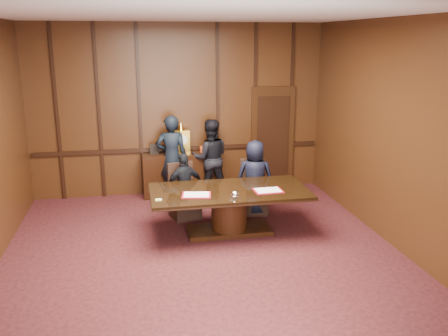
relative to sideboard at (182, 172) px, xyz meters
name	(u,v)px	position (x,y,z in m)	size (l,w,h in m)	color
room	(209,147)	(0.07, -3.12, 1.24)	(7.00, 7.04, 3.50)	black
sideboard	(182,172)	(0.00, 0.00, 0.00)	(1.60, 0.45, 1.54)	black
conference_table	(229,204)	(0.56, -2.16, 0.02)	(2.62, 1.32, 0.76)	black
folder_left	(196,195)	(-0.02, -2.34, 0.28)	(0.51, 0.41, 0.02)	maroon
folder_right	(268,190)	(1.17, -2.34, 0.28)	(0.47, 0.35, 0.02)	maroon
inkstand	(235,195)	(0.56, -2.61, 0.33)	(0.20, 0.14, 0.12)	white
notepad	(159,200)	(-0.63, -2.46, 0.28)	(0.10, 0.07, 0.01)	#F6EF78
chair_left	(184,202)	(-0.10, -1.28, -0.19)	(0.58, 0.58, 0.99)	black
chair_right	(254,197)	(1.21, -1.28, -0.19)	(0.53, 0.53, 0.99)	black
signatory_left	(185,186)	(-0.09, -1.36, 0.13)	(0.72, 0.30, 1.22)	black
signatory_right	(255,178)	(1.21, -1.36, 0.22)	(0.69, 0.45, 1.40)	black
witness_left	(172,157)	(-0.22, -0.18, 0.38)	(0.63, 0.41, 1.73)	black
witness_right	(210,158)	(0.57, -0.16, 0.32)	(0.78, 0.61, 1.61)	black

